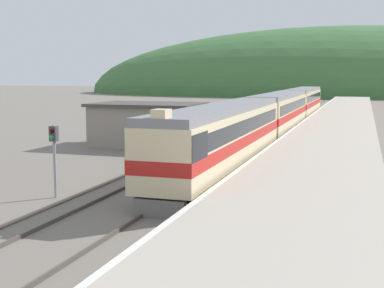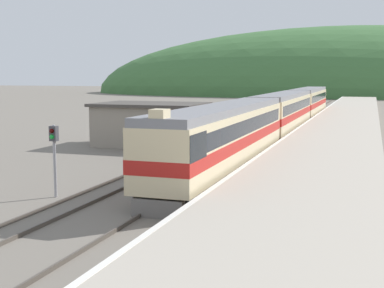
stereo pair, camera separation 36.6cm
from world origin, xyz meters
TOP-DOWN VIEW (x-y plane):
  - track_main at (0.00, 70.00)m, footprint 1.52×180.00m
  - track_siding at (-4.41, 70.00)m, footprint 1.52×180.00m
  - platform at (5.28, 50.00)m, footprint 7.18×140.00m
  - distant_hills at (0.00, 164.21)m, footprint 160.55×72.25m
  - station_shed at (-9.11, 36.84)m, footprint 8.76×6.13m
  - express_train_lead_car at (0.00, 26.31)m, footprint 2.88×21.34m
  - carriage_second at (0.00, 48.24)m, footprint 2.87×20.29m
  - carriage_third at (0.00, 69.40)m, footprint 2.87×20.29m
  - signal_post_siding at (-6.01, 17.94)m, footprint 0.36×0.42m

SIDE VIEW (x-z plane):
  - distant_hills at x=0.00m, z-range -20.21..20.21m
  - track_main at x=0.00m, z-range 0.00..0.16m
  - track_siding at x=-4.41m, z-range 0.00..0.16m
  - platform at x=5.28m, z-range -0.01..1.03m
  - station_shed at x=-9.11m, z-range 0.02..3.52m
  - carriage_second at x=0.00m, z-range 0.18..4.23m
  - carriage_third at x=0.00m, z-range 0.18..4.23m
  - express_train_lead_car at x=0.00m, z-range 0.01..4.42m
  - signal_post_siding at x=-6.01m, z-range 0.76..4.21m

